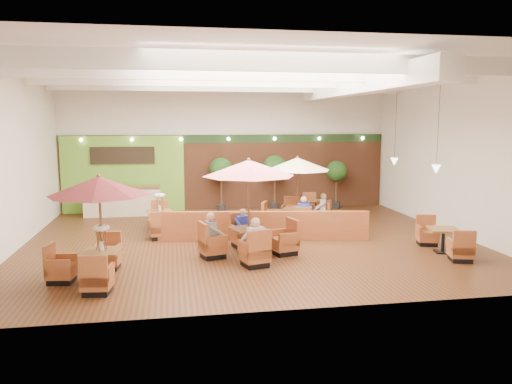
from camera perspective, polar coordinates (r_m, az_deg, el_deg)
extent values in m
plane|color=#381E0F|center=(16.09, -0.76, -5.57)|extent=(14.00, 14.00, 0.00)
cube|color=silver|center=(21.61, -3.24, 5.30)|extent=(14.00, 0.04, 5.50)
cube|color=silver|center=(9.81, 4.64, 1.89)|extent=(14.00, 0.04, 5.50)
cube|color=silver|center=(16.15, -26.18, 3.53)|extent=(0.04, 12.00, 5.50)
cube|color=silver|center=(18.12, 21.72, 4.20)|extent=(0.04, 12.00, 5.50)
cube|color=white|center=(15.73, -0.80, 14.29)|extent=(14.00, 12.00, 0.04)
cube|color=brown|center=(21.64, -3.20, 2.25)|extent=(13.90, 0.10, 3.20)
cube|color=#1E3819|center=(21.53, -3.23, 6.09)|extent=(13.90, 0.12, 0.35)
cube|color=#6CAC32|center=(21.54, -14.90, 1.96)|extent=(5.00, 0.08, 3.20)
cube|color=black|center=(21.39, -15.00, 4.07)|extent=(2.60, 0.08, 0.70)
cube|color=white|center=(16.58, 11.51, 11.91)|extent=(0.60, 11.00, 0.60)
cube|color=white|center=(11.78, 2.31, 14.65)|extent=(13.60, 0.12, 0.45)
cube|color=white|center=(14.42, 0.02, 13.46)|extent=(13.60, 0.12, 0.45)
cube|color=white|center=(16.98, -1.49, 12.65)|extent=(13.60, 0.12, 0.45)
cube|color=white|center=(19.64, -2.63, 12.03)|extent=(13.60, 0.12, 0.45)
cylinder|color=black|center=(16.62, 20.16, 7.94)|extent=(0.01, 0.01, 3.20)
cone|color=white|center=(16.69, 19.89, 2.45)|extent=(0.28, 0.28, 0.28)
cylinder|color=black|center=(19.29, 15.71, 8.09)|extent=(0.01, 0.01, 3.20)
cone|color=white|center=(19.34, 15.53, 3.35)|extent=(0.28, 0.28, 0.28)
sphere|color=#FFEAC6|center=(21.47, -19.36, 5.64)|extent=(0.14, 0.14, 0.14)
sphere|color=#FFEAC6|center=(21.22, -14.01, 5.83)|extent=(0.14, 0.14, 0.14)
sphere|color=#FFEAC6|center=(21.17, -8.57, 5.98)|extent=(0.14, 0.14, 0.14)
sphere|color=#FFEAC6|center=(21.30, -3.16, 6.07)|extent=(0.14, 0.14, 0.14)
sphere|color=#FFEAC6|center=(21.62, 2.14, 6.11)|extent=(0.14, 0.14, 0.14)
sphere|color=#FFEAC6|center=(22.11, 7.25, 6.09)|extent=(0.14, 0.14, 0.14)
sphere|color=#FFEAC6|center=(22.77, 12.10, 6.04)|extent=(0.14, 0.14, 0.14)
cube|color=beige|center=(20.90, -14.99, -1.13)|extent=(3.00, 0.70, 1.10)
cube|color=brown|center=(20.82, -15.05, 0.50)|extent=(3.00, 0.75, 0.06)
cube|color=brown|center=(16.06, 0.86, -3.88)|extent=(6.74, 1.18, 0.94)
cube|color=brown|center=(12.55, -17.19, -6.52)|extent=(0.94, 0.94, 0.06)
cylinder|color=black|center=(12.64, -17.12, -8.04)|extent=(0.10, 0.10, 0.66)
cube|color=black|center=(12.74, -17.05, -9.55)|extent=(0.50, 0.50, 0.04)
cube|color=brown|center=(11.77, -17.70, -9.64)|extent=(0.69, 0.69, 0.32)
cube|color=brown|center=(11.43, -17.78, -8.60)|extent=(0.62, 0.17, 0.70)
cube|color=brown|center=(11.79, -19.11, -8.66)|extent=(0.15, 0.55, 0.28)
cube|color=brown|center=(11.64, -16.36, -8.75)|extent=(0.15, 0.55, 0.28)
cube|color=black|center=(11.84, -17.65, -10.69)|extent=(0.61, 0.61, 0.14)
cube|color=brown|center=(13.56, -16.60, -7.23)|extent=(0.69, 0.69, 0.32)
cube|color=brown|center=(13.74, -16.65, -5.75)|extent=(0.62, 0.17, 0.70)
cube|color=brown|center=(13.45, -15.43, -6.44)|extent=(0.15, 0.55, 0.28)
cube|color=brown|center=(13.59, -17.82, -6.39)|extent=(0.15, 0.55, 0.28)
cube|color=black|center=(13.62, -16.56, -8.16)|extent=(0.61, 0.61, 0.14)
cube|color=brown|center=(12.82, -21.34, -8.34)|extent=(0.69, 0.69, 0.32)
cube|color=brown|center=(12.72, -20.24, -7.02)|extent=(0.17, 0.62, 0.70)
cube|color=brown|center=(13.03, -20.98, -7.15)|extent=(0.55, 0.15, 0.28)
cube|color=brown|center=(12.51, -21.81, -7.83)|extent=(0.55, 0.15, 0.28)
cube|color=black|center=(12.89, -21.29, -9.32)|extent=(0.61, 0.61, 0.14)
cylinder|color=brown|center=(12.43, -17.29, -4.17)|extent=(0.06, 0.06, 2.49)
cone|color=#5B1A1F|center=(12.26, -17.50, 0.70)|extent=(2.39, 2.39, 0.45)
sphere|color=brown|center=(12.23, -17.54, 1.77)|extent=(0.10, 0.10, 0.10)
cylinder|color=silver|center=(12.52, -17.21, -5.90)|extent=(0.10, 0.10, 0.22)
cube|color=brown|center=(14.12, -0.83, -4.28)|extent=(1.13, 1.13, 0.06)
cylinder|color=black|center=(14.21, -0.82, -5.77)|extent=(0.11, 0.11, 0.71)
cube|color=black|center=(14.30, -0.82, -7.24)|extent=(0.60, 0.60, 0.04)
cube|color=brown|center=(13.25, -0.14, -7.14)|extent=(0.82, 0.82, 0.35)
cube|color=brown|center=(12.89, -0.26, -6.07)|extent=(0.67, 0.28, 0.76)
cube|color=brown|center=(13.07, -1.39, -6.37)|extent=(0.24, 0.60, 0.30)
cube|color=brown|center=(13.32, 1.09, -6.09)|extent=(0.24, 0.60, 0.30)
cube|color=black|center=(13.31, -0.13, -8.17)|extent=(0.73, 0.73, 0.15)
cube|color=brown|center=(15.21, -1.42, -5.13)|extent=(0.82, 0.82, 0.35)
cube|color=brown|center=(15.41, -1.29, -3.72)|extent=(0.67, 0.28, 0.76)
cube|color=brown|center=(15.29, -0.34, -4.23)|extent=(0.24, 0.60, 0.30)
cube|color=brown|center=(15.04, -2.51, -4.44)|extent=(0.24, 0.60, 0.30)
cube|color=black|center=(15.27, -1.41, -6.03)|extent=(0.73, 0.73, 0.15)
cube|color=brown|center=(14.11, -4.96, -6.21)|extent=(0.82, 0.82, 0.35)
cube|color=brown|center=(13.98, -3.85, -4.97)|extent=(0.28, 0.67, 0.76)
cube|color=brown|center=(14.34, -5.41, -5.09)|extent=(0.60, 0.24, 0.30)
cube|color=brown|center=(13.77, -4.52, -5.64)|extent=(0.60, 0.24, 0.30)
cube|color=black|center=(14.17, -4.95, -7.18)|extent=(0.73, 0.73, 0.15)
cube|color=brown|center=(14.41, 3.23, -5.89)|extent=(0.82, 0.82, 0.35)
cube|color=brown|center=(14.35, 2.12, -4.61)|extent=(0.28, 0.67, 0.76)
cube|color=brown|center=(14.09, 3.84, -5.31)|extent=(0.60, 0.24, 0.30)
cube|color=brown|center=(14.63, 2.65, -4.80)|extent=(0.60, 0.24, 0.30)
cube|color=black|center=(14.47, 3.22, -6.84)|extent=(0.73, 0.73, 0.15)
cylinder|color=brown|center=(14.01, -0.83, -1.99)|extent=(0.06, 0.06, 2.70)
cone|color=#DD6B75|center=(13.85, -0.84, 2.77)|extent=(2.59, 2.59, 0.45)
sphere|color=brown|center=(13.83, -0.84, 3.72)|extent=(0.10, 0.10, 0.10)
cube|color=brown|center=(18.06, 4.69, -1.78)|extent=(1.10, 1.10, 0.06)
cylinder|color=black|center=(18.12, 4.67, -2.86)|extent=(0.10, 0.10, 0.65)
cube|color=black|center=(18.19, 4.66, -3.93)|extent=(0.58, 0.58, 0.04)
cube|color=brown|center=(17.24, 5.44, -3.67)|extent=(0.80, 0.80, 0.32)
cube|color=brown|center=(16.99, 5.98, -2.83)|extent=(0.60, 0.33, 0.69)
cube|color=brown|center=(17.24, 4.50, -2.99)|extent=(0.28, 0.53, 0.28)
cube|color=brown|center=(17.17, 6.40, -3.06)|extent=(0.28, 0.53, 0.28)
cube|color=black|center=(17.29, 5.43, -4.41)|extent=(0.71, 0.71, 0.14)
cube|color=brown|center=(19.03, 3.97, -2.53)|extent=(0.80, 0.80, 0.32)
cube|color=brown|center=(19.18, 3.53, -1.54)|extent=(0.60, 0.33, 0.69)
cube|color=brown|center=(18.95, 4.84, -1.98)|extent=(0.28, 0.53, 0.28)
cube|color=brown|center=(19.04, 3.13, -1.91)|extent=(0.28, 0.53, 0.28)
cube|color=black|center=(19.07, 3.97, -3.20)|extent=(0.71, 0.71, 0.14)
cube|color=brown|center=(17.93, 1.76, -3.18)|extent=(0.80, 0.80, 0.32)
cube|color=brown|center=(18.01, 2.44, -2.17)|extent=(0.33, 0.60, 0.69)
cube|color=brown|center=(18.17, 1.93, -2.39)|extent=(0.53, 0.28, 0.28)
cube|color=brown|center=(17.61, 1.58, -2.73)|extent=(0.53, 0.28, 0.28)
cube|color=black|center=(17.97, 1.75, -3.89)|extent=(0.71, 0.71, 0.14)
cube|color=brown|center=(18.39, 7.51, -2.96)|extent=(0.80, 0.80, 0.32)
cube|color=brown|center=(18.17, 6.91, -2.13)|extent=(0.33, 0.60, 0.69)
cube|color=brown|center=(18.07, 7.44, -2.52)|extent=(0.53, 0.28, 0.28)
cube|color=brown|center=(18.63, 7.61, -2.20)|extent=(0.53, 0.28, 0.28)
cube|color=black|center=(18.43, 7.50, -3.65)|extent=(0.71, 0.71, 0.14)
cylinder|color=brown|center=(17.98, 4.71, -0.13)|extent=(0.06, 0.06, 2.47)
cone|color=beige|center=(17.85, 4.74, 3.22)|extent=(2.37, 2.37, 0.45)
sphere|color=brown|center=(17.84, 4.75, 3.96)|extent=(0.10, 0.10, 0.10)
cube|color=brown|center=(17.38, -10.94, -2.27)|extent=(0.95, 0.95, 0.06)
cylinder|color=black|center=(17.44, -10.91, -3.40)|extent=(0.10, 0.10, 0.66)
cube|color=black|center=(17.51, -10.88, -4.52)|extent=(0.50, 0.50, 0.04)
cube|color=brown|center=(16.53, -10.97, -4.29)|extent=(0.69, 0.69, 0.32)
cube|color=brown|center=(16.22, -11.14, -3.45)|extent=(0.63, 0.18, 0.70)
cube|color=brown|center=(16.46, -12.00, -3.66)|extent=(0.15, 0.55, 0.28)
cube|color=brown|center=(16.52, -9.99, -3.56)|extent=(0.15, 0.55, 0.28)
cube|color=black|center=(16.58, -10.95, -5.06)|extent=(0.61, 0.61, 0.14)
cube|color=brown|center=(18.39, -10.85, -3.03)|extent=(0.69, 0.69, 0.32)
cube|color=brown|center=(18.58, -10.76, -1.97)|extent=(0.63, 0.18, 0.70)
cube|color=brown|center=(18.38, -9.97, -2.38)|extent=(0.15, 0.55, 0.28)
cube|color=brown|center=(18.32, -11.76, -2.46)|extent=(0.15, 0.55, 0.28)
cube|color=black|center=(18.43, -10.83, -3.73)|extent=(0.61, 0.61, 0.14)
cylinder|color=silver|center=(17.35, -10.96, -1.82)|extent=(0.10, 0.10, 0.22)
cube|color=brown|center=(15.49, 20.65, -4.03)|extent=(0.99, 0.99, 0.06)
cylinder|color=black|center=(15.56, 20.59, -5.24)|extent=(0.10, 0.10, 0.63)
cube|color=black|center=(15.64, 20.53, -6.43)|extent=(0.52, 0.52, 0.04)
cube|color=brown|center=(14.82, 22.35, -6.25)|extent=(0.72, 0.72, 0.31)
cube|color=brown|center=(14.59, 23.11, -5.35)|extent=(0.60, 0.24, 0.67)
cube|color=brown|center=(14.70, 21.35, -5.55)|extent=(0.21, 0.53, 0.27)
cube|color=brown|center=(14.87, 23.41, -5.51)|extent=(0.21, 0.53, 0.27)
cube|color=black|center=(14.88, 22.30, -7.07)|extent=(0.64, 0.64, 0.13)
cube|color=brown|center=(16.35, 18.98, -4.77)|extent=(0.72, 0.72, 0.31)
cube|color=brown|center=(16.46, 18.44, -3.63)|extent=(0.60, 0.24, 0.67)
cube|color=brown|center=(16.38, 19.96, -4.11)|extent=(0.21, 0.53, 0.27)
cube|color=brown|center=(16.24, 18.06, -4.12)|extent=(0.21, 0.53, 0.27)
cube|color=black|center=(16.39, 18.95, -5.52)|extent=(0.64, 0.64, 0.13)
cube|color=brown|center=(19.90, 6.91, -1.07)|extent=(0.83, 0.83, 0.05)
cylinder|color=black|center=(19.95, 6.89, -1.97)|extent=(0.09, 0.09, 0.60)
cube|color=black|center=(20.01, 6.87, -2.86)|extent=(0.44, 0.44, 0.04)
cube|color=brown|center=(19.15, 7.61, -2.60)|extent=(0.60, 0.60, 0.29)
cube|color=brown|center=(18.89, 7.89, -1.92)|extent=(0.56, 0.14, 0.63)
cube|color=brown|center=(19.07, 6.86, -2.08)|extent=(0.11, 0.50, 0.25)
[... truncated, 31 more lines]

